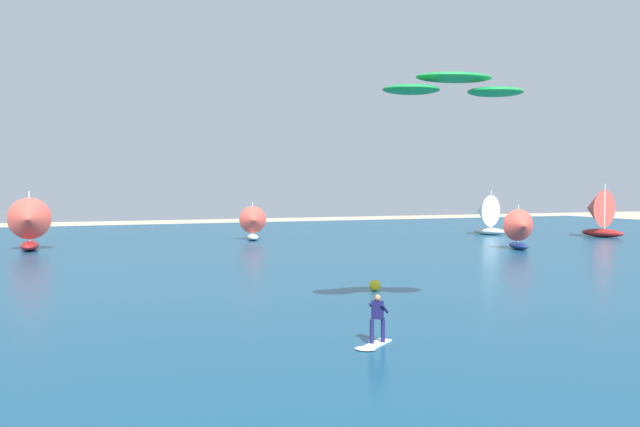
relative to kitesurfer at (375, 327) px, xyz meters
name	(u,v)px	position (x,y,z in m)	size (l,w,h in m)	color
ocean	(156,257)	(-1.62, 32.67, -0.65)	(160.00, 90.00, 0.10)	navy
kitesurfer	(375,327)	(0.00, 0.00, 0.00)	(1.88, 1.65, 1.67)	white
kite	(454,85)	(4.49, 2.25, 8.50)	(5.84, 2.89, 0.85)	#198C3F
sailboat_center_horizon	(253,223)	(9.69, 44.57, 1.10)	(2.86, 3.28, 3.71)	silver
sailboat_outermost	(597,212)	(44.08, 35.56, 1.92)	(4.26, 4.88, 5.51)	maroon
sailboat_mid_left	(485,214)	(35.50, 42.97, 1.60)	(3.80, 4.29, 4.81)	silver
sailboat_far_right	(29,224)	(-10.39, 41.01, 1.62)	(3.56, 4.19, 4.86)	maroon
sailboat_leading	(521,229)	(27.09, 26.42, 1.11)	(2.92, 3.33, 3.75)	navy
marker_buoy	(375,285)	(5.51, 10.73, -0.32)	(0.57, 0.57, 0.57)	yellow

